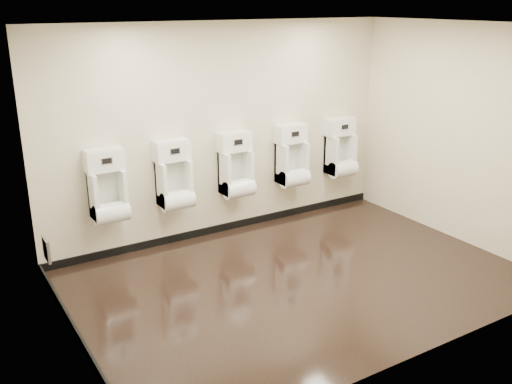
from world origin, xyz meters
TOP-DOWN VIEW (x-y plane):
  - ground at (0.00, 0.00)m, footprint 5.00×3.50m
  - ceiling at (0.00, 0.00)m, footprint 5.00×3.50m
  - back_wall at (0.00, 1.75)m, footprint 5.00×0.02m
  - front_wall at (0.00, -1.75)m, footprint 5.00×0.02m
  - left_wall at (-2.50, 0.00)m, footprint 0.02×3.50m
  - right_wall at (2.50, 0.00)m, footprint 0.02×3.50m
  - tile_overlay_left at (-2.50, 0.00)m, footprint 0.01×3.50m
  - skirting_back at (0.00, 1.74)m, footprint 5.00×0.02m
  - skirting_left at (-2.49, 0.00)m, footprint 0.02×3.50m
  - access_panel at (-2.48, 1.20)m, footprint 0.04×0.25m
  - urinal_0 at (-1.65, 1.60)m, footprint 0.46×0.35m
  - urinal_1 at (-0.80, 1.60)m, footprint 0.46×0.35m
  - urinal_2 at (0.09, 1.60)m, footprint 0.46×0.35m
  - urinal_3 at (1.00, 1.60)m, footprint 0.46×0.35m
  - urinal_4 at (1.88, 1.60)m, footprint 0.46×0.35m

SIDE VIEW (x-z plane):
  - ground at x=0.00m, z-range 0.00..0.00m
  - skirting_back at x=0.00m, z-range 0.00..0.10m
  - skirting_left at x=-2.49m, z-range 0.00..0.10m
  - access_panel at x=-2.48m, z-range 0.38..0.62m
  - urinal_0 at x=-1.65m, z-range 0.47..1.33m
  - urinal_1 at x=-0.80m, z-range 0.47..1.33m
  - urinal_2 at x=0.09m, z-range 0.47..1.33m
  - urinal_3 at x=1.00m, z-range 0.47..1.33m
  - urinal_4 at x=1.88m, z-range 0.47..1.33m
  - back_wall at x=0.00m, z-range 0.00..2.80m
  - front_wall at x=0.00m, z-range 0.00..2.80m
  - left_wall at x=-2.50m, z-range 0.00..2.80m
  - right_wall at x=2.50m, z-range 0.00..2.80m
  - tile_overlay_left at x=-2.50m, z-range 0.00..2.80m
  - ceiling at x=0.00m, z-range 2.80..2.80m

